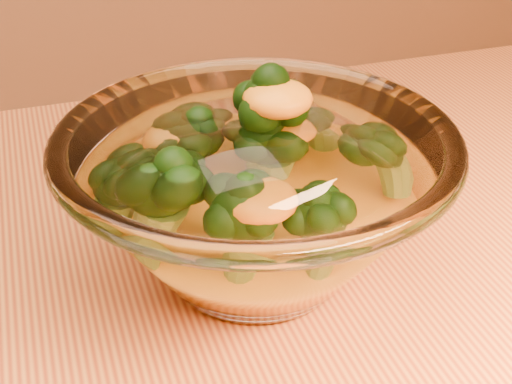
# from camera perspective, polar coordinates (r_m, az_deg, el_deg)

# --- Properties ---
(glass_bowl) EXTENTS (0.25, 0.25, 0.11)m
(glass_bowl) POSITION_cam_1_polar(r_m,az_deg,el_deg) (0.45, 0.00, -0.59)
(glass_bowl) COLOR white
(glass_bowl) RESTS_ON table
(cheese_sauce) EXTENTS (0.14, 0.14, 0.04)m
(cheese_sauce) POSITION_cam_1_polar(r_m,az_deg,el_deg) (0.46, 0.00, -3.03)
(cheese_sauce) COLOR orange
(cheese_sauce) RESTS_ON glass_bowl
(broccoli_heap) EXTENTS (0.18, 0.16, 0.09)m
(broccoli_heap) POSITION_cam_1_polar(r_m,az_deg,el_deg) (0.45, -1.02, 1.99)
(broccoli_heap) COLOR black
(broccoli_heap) RESTS_ON cheese_sauce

